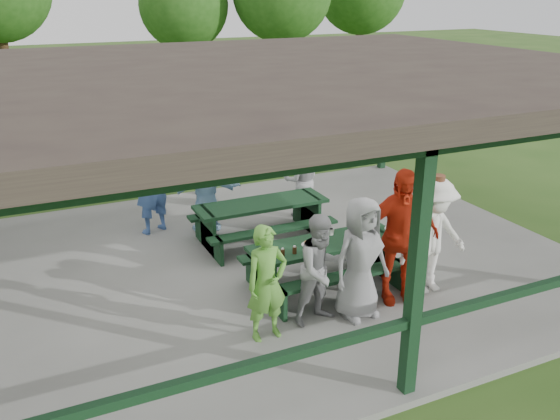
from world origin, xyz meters
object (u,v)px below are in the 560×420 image
spectator_lblue (206,192)px  contestant_green (267,283)px  spectator_blue (150,184)px  farm_trailer (51,130)px  contestant_grey_mid (361,258)px  pickup_truck (209,113)px  contestant_red (399,236)px  picnic_table_far (261,217)px  contestant_grey_left (321,269)px  picnic_table_near (325,259)px  contestant_white_fedora (433,236)px  spectator_grey (302,180)px

spectator_lblue → contestant_green: bearing=95.2°
spectator_blue → farm_trailer: spectator_blue is taller
contestant_grey_mid → pickup_truck: contestant_grey_mid is taller
contestant_red → pickup_truck: contestant_red is taller
contestant_green → contestant_grey_mid: size_ratio=0.90×
picnic_table_far → spectator_blue: (-1.67, 1.28, 0.48)m
pickup_truck → contestant_grey_left: bearing=155.6°
contestant_grey_mid → contestant_grey_left: bearing=164.4°
picnic_table_near → contestant_red: 1.21m
contestant_white_fedora → farm_trailer: bearing=111.9°
picnic_table_near → contestant_grey_left: (-0.54, -0.84, 0.31)m
contestant_grey_mid → spectator_lblue: bearing=97.6°
pickup_truck → picnic_table_near: bearing=157.6°
contestant_grey_mid → spectator_lblue: 4.01m
spectator_lblue → pickup_truck: bearing=-97.1°
contestant_grey_mid → spectator_blue: size_ratio=0.92×
contestant_grey_left → contestant_grey_mid: 0.57m
contestant_green → contestant_white_fedora: size_ratio=0.86×
picnic_table_near → spectator_lblue: size_ratio=1.58×
contestant_red → spectator_lblue: bearing=130.5°
picnic_table_near → contestant_green: (-1.37, -0.90, 0.32)m
spectator_lblue → farm_trailer: (-2.10, 7.43, -0.18)m
picnic_table_near → pickup_truck: bearing=80.9°
picnic_table_far → contestant_grey_left: (-0.34, -2.84, 0.31)m
contestant_grey_left → farm_trailer: contestant_grey_left is taller
spectator_grey → pickup_truck: spectator_grey is taller
picnic_table_near → spectator_lblue: 3.11m
picnic_table_near → pickup_truck: pickup_truck is taller
contestant_white_fedora → spectator_grey: (-0.32, 3.63, -0.15)m
picnic_table_far → spectator_lblue: spectator_lblue is taller
spectator_blue → farm_trailer: size_ratio=0.49×
contestant_green → spectator_lblue: contestant_green is taller
picnic_table_near → contestant_red: contestant_red is taller
spectator_lblue → contestant_white_fedora: bearing=133.2°
spectator_blue → pickup_truck: spectator_blue is taller
picnic_table_near → spectator_lblue: spectator_lblue is taller
spectator_grey → picnic_table_far: bearing=54.1°
contestant_red → farm_trailer: (-3.76, 11.18, -0.44)m
spectator_blue → contestant_white_fedora: bearing=105.5°
spectator_blue → picnic_table_near: bearing=96.5°
contestant_green → contestant_grey_mid: bearing=-5.1°
picnic_table_far → contestant_grey_mid: size_ratio=1.35×
spectator_blue → pickup_truck: size_ratio=0.36×
contestant_white_fedora → pickup_truck: bearing=89.0°
contestant_white_fedora → spectator_grey: size_ratio=1.23×
contestant_grey_left → contestant_white_fedora: 1.91m
spectator_grey → spectator_lblue: bearing=16.3°
picnic_table_far → spectator_blue: bearing=142.5°
contestant_grey_mid → contestant_red: size_ratio=0.87×
spectator_grey → farm_trailer: spectator_grey is taller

